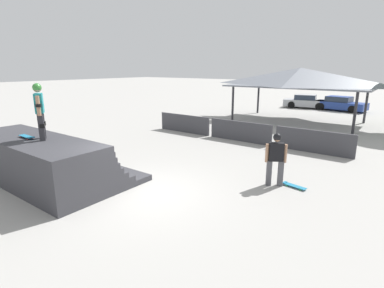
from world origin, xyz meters
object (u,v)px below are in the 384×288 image
at_px(skateboard_on_deck, 27,137).
at_px(bystander_walking, 276,155).
at_px(skater_on_deck, 40,108).
at_px(parked_car_blue, 339,104).
at_px(parked_car_silver, 306,102).
at_px(skateboard_on_ground, 294,186).

height_order(skateboard_on_deck, bystander_walking, bystander_walking).
distance_m(skater_on_deck, parked_car_blue, 25.16).
relative_size(parked_car_silver, parked_car_blue, 0.93).
height_order(skateboard_on_deck, parked_car_blue, skateboard_on_deck).
height_order(parked_car_silver, parked_car_blue, same).
xyz_separation_m(skateboard_on_deck, bystander_walking, (6.67, 4.65, -0.57)).
distance_m(bystander_walking, parked_car_silver, 20.97).
bearing_deg(parked_car_blue, parked_car_silver, -170.87).
xyz_separation_m(skateboard_on_deck, parked_car_silver, (1.69, 25.01, -1.00)).
height_order(skater_on_deck, parked_car_silver, skater_on_deck).
height_order(skateboard_on_deck, skateboard_on_ground, skateboard_on_deck).
xyz_separation_m(skateboard_on_deck, skateboard_on_ground, (7.25, 4.86, -1.55)).
bearing_deg(skater_on_deck, parked_car_blue, 112.41).
xyz_separation_m(skateboard_on_ground, parked_car_silver, (-5.56, 20.15, 0.54)).
bearing_deg(bystander_walking, skater_on_deck, 4.78).
bearing_deg(bystander_walking, parked_car_blue, -115.28).
distance_m(skateboard_on_ground, parked_car_silver, 20.91).
xyz_separation_m(skater_on_deck, skateboard_on_deck, (-0.57, -0.25, -0.97)).
bearing_deg(skateboard_on_ground, parked_car_silver, -63.23).
height_order(skateboard_on_ground, parked_car_silver, parked_car_silver).
bearing_deg(skateboard_on_ground, skater_on_deck, 45.94).
distance_m(bystander_walking, skateboard_on_ground, 1.16).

